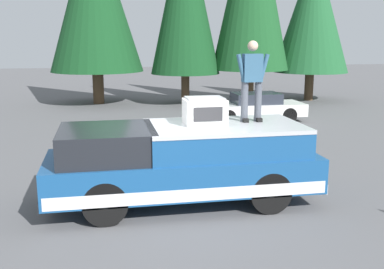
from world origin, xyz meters
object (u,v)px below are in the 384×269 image
object	(u,v)px
pickup_truck	(183,163)
person_on_truck_bed	(252,79)
compressor_unit	(205,111)
parked_car_white	(254,107)

from	to	relation	value
pickup_truck	person_on_truck_bed	bearing A→B (deg)	-81.75
pickup_truck	compressor_unit	xyz separation A→B (m)	(0.07, -0.47, 1.05)
compressor_unit	parked_car_white	size ratio (longest dim) A/B	0.20
pickup_truck	parked_car_white	size ratio (longest dim) A/B	1.35
compressor_unit	parked_car_white	world-z (taller)	compressor_unit
person_on_truck_bed	compressor_unit	bearing A→B (deg)	98.39
person_on_truck_bed	parked_car_white	distance (m)	9.44
compressor_unit	person_on_truck_bed	size ratio (longest dim) A/B	0.50
person_on_truck_bed	parked_car_white	bearing A→B (deg)	-19.11
pickup_truck	parked_car_white	distance (m)	10.03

